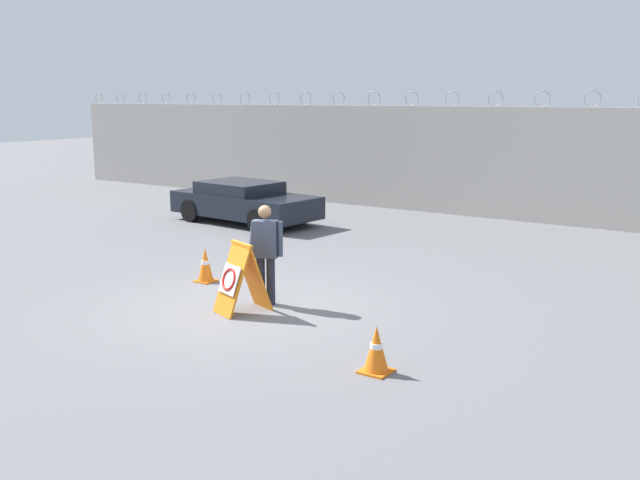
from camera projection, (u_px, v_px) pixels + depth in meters
ground_plane at (249, 306)px, 12.28m from camera, size 90.00×90.00×0.00m
perimeter_wall at (492, 163)px, 20.97m from camera, size 36.00×0.30×3.72m
barricade_sign at (240, 278)px, 11.85m from camera, size 0.82×0.99×1.18m
security_guard at (265, 249)px, 12.23m from camera, size 0.68×0.37×1.74m
traffic_cone_near at (376, 350)px, 9.27m from camera, size 0.39×0.39×0.63m
traffic_cone_mid at (205, 265)px, 13.84m from camera, size 0.35×0.35×0.67m
parked_car_front_coupe at (244, 202)px, 20.30m from camera, size 4.52×2.24×1.17m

